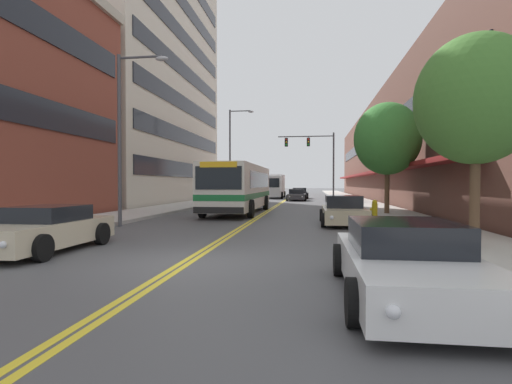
# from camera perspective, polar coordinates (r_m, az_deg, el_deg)

# --- Properties ---
(ground_plane) EXTENTS (240.00, 240.00, 0.00)m
(ground_plane) POSITION_cam_1_polar(r_m,az_deg,el_deg) (46.07, 4.33, -1.10)
(ground_plane) COLOR #4C4C4F
(sidewalk_left) EXTENTS (3.54, 106.00, 0.16)m
(sidewalk_left) POSITION_cam_1_polar(r_m,az_deg,el_deg) (47.09, -4.54, -0.95)
(sidewalk_left) COLOR #B2ADA5
(sidewalk_left) RESTS_ON ground_plane
(sidewalk_right) EXTENTS (3.54, 106.00, 0.16)m
(sidewalk_right) POSITION_cam_1_polar(r_m,az_deg,el_deg) (46.18, 13.37, -1.02)
(sidewalk_right) COLOR #B2ADA5
(sidewalk_right) RESTS_ON ground_plane
(centre_line) EXTENTS (0.34, 106.00, 0.01)m
(centre_line) POSITION_cam_1_polar(r_m,az_deg,el_deg) (46.07, 4.33, -1.10)
(centre_line) COLOR yellow
(centre_line) RESTS_ON ground_plane
(office_tower_left) EXTENTS (12.08, 25.69, 25.42)m
(office_tower_left) POSITION_cam_1_polar(r_m,az_deg,el_deg) (43.37, -17.80, 15.65)
(office_tower_left) COLOR beige
(office_tower_left) RESTS_ON ground_plane
(storefront_row_right) EXTENTS (9.10, 68.00, 10.74)m
(storefront_row_right) POSITION_cam_1_polar(r_m,az_deg,el_deg) (47.23, 20.70, 5.39)
(storefront_row_right) COLOR brown
(storefront_row_right) RESTS_ON ground_plane
(city_bus) EXTENTS (2.95, 11.51, 2.97)m
(city_bus) POSITION_cam_1_polar(r_m,az_deg,el_deg) (25.40, -2.37, 0.84)
(city_bus) COLOR silver
(city_bus) RESTS_ON ground_plane
(car_champagne_parked_left_near) EXTENTS (2.04, 4.49, 1.23)m
(car_champagne_parked_left_near) POSITION_cam_1_polar(r_m,az_deg,el_deg) (12.33, -27.90, -4.78)
(car_champagne_parked_left_near) COLOR beige
(car_champagne_parked_left_near) RESTS_ON ground_plane
(car_black_parked_left_mid) EXTENTS (2.18, 4.76, 1.44)m
(car_black_parked_left_mid) POSITION_cam_1_polar(r_m,az_deg,el_deg) (36.30, -3.57, -0.66)
(car_black_parked_left_mid) COLOR black
(car_black_parked_left_mid) RESTS_ON ground_plane
(car_slate_blue_parked_left_far) EXTENTS (2.10, 4.25, 1.21)m
(car_slate_blue_parked_left_far) POSITION_cam_1_polar(r_m,az_deg,el_deg) (42.50, -1.95, -0.52)
(car_slate_blue_parked_left_far) COLOR #475675
(car_slate_blue_parked_left_far) RESTS_ON ground_plane
(car_white_parked_right_foreground) EXTENTS (2.12, 4.78, 1.22)m
(car_white_parked_right_foreground) POSITION_cam_1_polar(r_m,az_deg,el_deg) (6.97, 20.54, -9.34)
(car_white_parked_right_foreground) COLOR white
(car_white_parked_right_foreground) RESTS_ON ground_plane
(car_beige_parked_right_mid) EXTENTS (2.08, 4.59, 1.31)m
(car_beige_parked_right_mid) POSITION_cam_1_polar(r_m,az_deg,el_deg) (18.47, 12.39, -2.70)
(car_beige_parked_right_mid) COLOR #BCAD89
(car_beige_parked_right_mid) RESTS_ON ground_plane
(car_dark_grey_moving_lead) EXTENTS (2.13, 4.86, 1.26)m
(car_dark_grey_moving_lead) POSITION_cam_1_polar(r_m,az_deg,el_deg) (43.86, 5.83, -0.45)
(car_dark_grey_moving_lead) COLOR #38383D
(car_dark_grey_moving_lead) RESTS_ON ground_plane
(car_charcoal_moving_second) EXTENTS (2.17, 4.41, 1.33)m
(car_charcoal_moving_second) POSITION_cam_1_polar(r_m,az_deg,el_deg) (50.07, 6.25, -0.21)
(car_charcoal_moving_second) COLOR #232328
(car_charcoal_moving_second) RESTS_ON ground_plane
(box_truck) EXTENTS (2.60, 7.05, 3.00)m
(box_truck) POSITION_cam_1_polar(r_m,az_deg,el_deg) (51.65, 2.61, 0.89)
(box_truck) COLOR white
(box_truck) RESTS_ON ground_plane
(traffic_signal_mast) EXTENTS (5.98, 0.38, 7.25)m
(traffic_signal_mast) POSITION_cam_1_polar(r_m,az_deg,el_deg) (43.16, 8.46, 5.57)
(traffic_signal_mast) COLOR #47474C
(traffic_signal_mast) RESTS_ON ground_plane
(street_lamp_left_near) EXTENTS (2.28, 0.28, 7.37)m
(street_lamp_left_near) POSITION_cam_1_polar(r_m,az_deg,el_deg) (18.20, -18.01, 9.28)
(street_lamp_left_near) COLOR #47474C
(street_lamp_left_near) RESTS_ON ground_plane
(street_lamp_left_far) EXTENTS (2.52, 0.28, 9.32)m
(street_lamp_left_far) POSITION_cam_1_polar(r_m,az_deg,el_deg) (40.62, -3.31, 6.31)
(street_lamp_left_far) COLOR #47474C
(street_lamp_left_far) RESTS_ON ground_plane
(street_tree_right_near) EXTENTS (3.18, 3.18, 5.69)m
(street_tree_right_near) POSITION_cam_1_polar(r_m,az_deg,el_deg) (12.50, 28.89, 11.45)
(street_tree_right_near) COLOR brown
(street_tree_right_near) RESTS_ON sidewalk_right
(street_tree_right_mid) EXTENTS (3.72, 3.72, 6.28)m
(street_tree_right_mid) POSITION_cam_1_polar(r_m,az_deg,el_deg) (23.99, 18.25, 7.22)
(street_tree_right_mid) COLOR brown
(street_tree_right_mid) RESTS_ON sidewalk_right
(fire_hydrant) EXTENTS (0.35, 0.27, 0.89)m
(fire_hydrant) POSITION_cam_1_polar(r_m,az_deg,el_deg) (20.31, 16.58, -2.34)
(fire_hydrant) COLOR yellow
(fire_hydrant) RESTS_ON sidewalk_right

